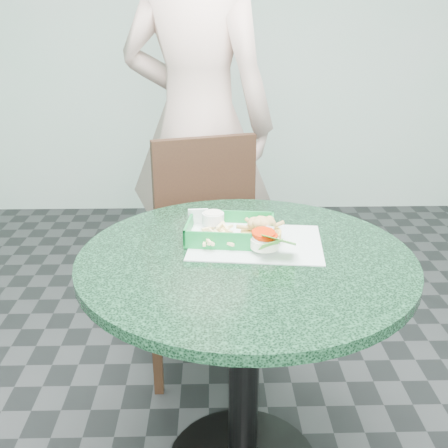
{
  "coord_description": "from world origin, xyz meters",
  "views": [
    {
      "loc": [
        -0.09,
        -1.3,
        1.38
      ],
      "look_at": [
        -0.06,
        0.1,
        0.82
      ],
      "focal_mm": 42.0,
      "sensor_mm": 36.0,
      "label": 1
    }
  ],
  "objects_px": {
    "dining_chair": "(205,240)",
    "food_basket": "(230,239)",
    "diner_person": "(196,71)",
    "crab_sandwich": "(262,231)",
    "cafe_table": "(245,314)",
    "sauce_ramekin": "(212,225)"
  },
  "relations": [
    {
      "from": "dining_chair",
      "to": "food_basket",
      "type": "xyz_separation_m",
      "value": [
        0.08,
        -0.54,
        0.23
      ]
    },
    {
      "from": "dining_chair",
      "to": "diner_person",
      "type": "distance_m",
      "value": 0.72
    },
    {
      "from": "diner_person",
      "to": "crab_sandwich",
      "type": "bearing_deg",
      "value": 120.52
    },
    {
      "from": "cafe_table",
      "to": "food_basket",
      "type": "distance_m",
      "value": 0.22
    },
    {
      "from": "cafe_table",
      "to": "dining_chair",
      "type": "bearing_deg",
      "value": 100.56
    },
    {
      "from": "crab_sandwich",
      "to": "sauce_ramekin",
      "type": "distance_m",
      "value": 0.15
    },
    {
      "from": "cafe_table",
      "to": "food_basket",
      "type": "height_order",
      "value": "food_basket"
    },
    {
      "from": "diner_person",
      "to": "food_basket",
      "type": "relative_size",
      "value": 9.32
    },
    {
      "from": "food_basket",
      "to": "dining_chair",
      "type": "bearing_deg",
      "value": 98.63
    },
    {
      "from": "dining_chair",
      "to": "crab_sandwich",
      "type": "relative_size",
      "value": 7.94
    },
    {
      "from": "food_basket",
      "to": "cafe_table",
      "type": "bearing_deg",
      "value": -70.25
    },
    {
      "from": "cafe_table",
      "to": "sauce_ramekin",
      "type": "xyz_separation_m",
      "value": [
        -0.09,
        0.14,
        0.22
      ]
    },
    {
      "from": "food_basket",
      "to": "sauce_ramekin",
      "type": "height_order",
      "value": "sauce_ramekin"
    },
    {
      "from": "cafe_table",
      "to": "diner_person",
      "type": "height_order",
      "value": "diner_person"
    },
    {
      "from": "diner_person",
      "to": "sauce_ramekin",
      "type": "distance_m",
      "value": 0.93
    },
    {
      "from": "dining_chair",
      "to": "diner_person",
      "type": "height_order",
      "value": "diner_person"
    },
    {
      "from": "sauce_ramekin",
      "to": "diner_person",
      "type": "bearing_deg",
      "value": 94.08
    },
    {
      "from": "diner_person",
      "to": "crab_sandwich",
      "type": "relative_size",
      "value": 19.85
    },
    {
      "from": "cafe_table",
      "to": "crab_sandwich",
      "type": "distance_m",
      "value": 0.24
    },
    {
      "from": "dining_chair",
      "to": "diner_person",
      "type": "relative_size",
      "value": 0.4
    },
    {
      "from": "dining_chair",
      "to": "sauce_ramekin",
      "type": "distance_m",
      "value": 0.58
    },
    {
      "from": "diner_person",
      "to": "crab_sandwich",
      "type": "xyz_separation_m",
      "value": [
        0.2,
        -0.9,
        -0.36
      ]
    }
  ]
}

